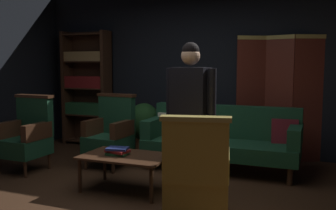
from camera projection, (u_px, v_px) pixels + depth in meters
ground_plane at (141, 197)px, 4.25m from camera, size 10.00×10.00×0.00m
back_wall at (205, 68)px, 6.35m from camera, size 7.20×0.10×2.80m
folding_screen at (279, 96)px, 5.80m from camera, size 1.26×0.30×1.90m
bookshelf at (87, 87)px, 6.95m from camera, size 0.90×0.32×2.05m
velvet_couch at (222, 137)px, 5.33m from camera, size 2.12×0.78×0.88m
coffee_table at (126, 159)px, 4.44m from camera, size 1.00×0.64×0.42m
armchair_gilt_accent at (197, 174)px, 3.42m from camera, size 0.69×0.69×1.04m
armchair_wing_left at (111, 133)px, 5.47m from camera, size 0.62×0.61×1.04m
armchair_wing_right at (27, 135)px, 5.28m from camera, size 0.60×0.59×1.04m
standing_figure at (190, 107)px, 4.05m from camera, size 0.58×0.28×1.70m
potted_plant at (144, 124)px, 6.27m from camera, size 0.54×0.54×0.83m
book_green_cloth at (118, 154)px, 4.45m from camera, size 0.25×0.19×0.03m
book_red_leather at (117, 151)px, 4.44m from camera, size 0.28×0.22×0.03m
book_navy_cloth at (117, 149)px, 4.44m from camera, size 0.27×0.22×0.03m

